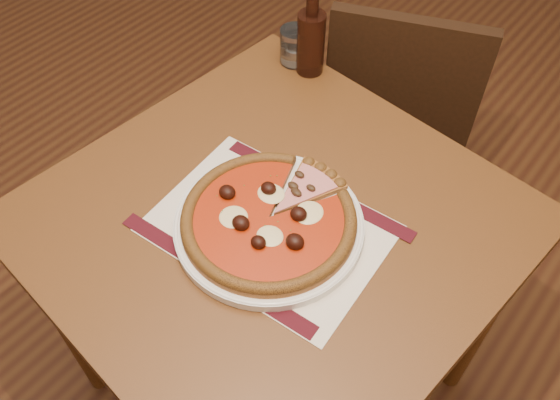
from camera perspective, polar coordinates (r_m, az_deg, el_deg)
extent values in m
cube|color=#522F17|center=(2.21, -9.24, 2.71)|extent=(5.00, 6.00, 0.02)
cube|color=brown|center=(1.11, -0.65, -2.26)|extent=(0.87, 0.87, 0.04)
cylinder|color=brown|center=(1.51, -20.01, -10.83)|extent=(0.05, 0.05, 0.71)
cylinder|color=brown|center=(1.71, -0.55, 3.44)|extent=(0.05, 0.05, 0.71)
cylinder|color=brown|center=(1.51, 19.03, -10.64)|extent=(0.05, 0.05, 0.71)
cube|color=black|center=(1.85, 11.36, 8.55)|extent=(0.51, 0.51, 0.04)
cylinder|color=black|center=(2.11, 15.66, 6.24)|extent=(0.03, 0.03, 0.38)
cylinder|color=black|center=(2.12, 6.72, 8.22)|extent=(0.03, 0.03, 0.38)
cylinder|color=black|center=(1.88, 14.57, -0.59)|extent=(0.03, 0.03, 0.38)
cylinder|color=black|center=(1.89, 4.60, 1.62)|extent=(0.03, 0.03, 0.38)
cube|color=black|center=(1.57, 11.60, 10.45)|extent=(0.38, 0.19, 0.41)
cube|color=beige|center=(1.07, -1.07, -2.75)|extent=(0.43, 0.32, 0.00)
cylinder|color=white|center=(1.07, -1.08, -2.43)|extent=(0.34, 0.34, 0.02)
cylinder|color=#A65D28|center=(1.05, -1.09, -1.94)|extent=(0.31, 0.31, 0.01)
torus|color=brown|center=(1.05, -1.10, -1.74)|extent=(0.31, 0.31, 0.02)
cylinder|color=#A42D07|center=(1.05, -1.10, -1.71)|extent=(0.27, 0.27, 0.00)
ellipsoid|color=beige|center=(1.08, -0.88, 0.55)|extent=(0.05, 0.05, 0.01)
ellipsoid|color=beige|center=(1.05, -5.48, -1.54)|extent=(0.05, 0.05, 0.01)
ellipsoid|color=beige|center=(1.01, -0.95, -3.79)|extent=(0.05, 0.05, 0.01)
ellipsoid|color=beige|center=(1.05, 3.22, -1.09)|extent=(0.05, 0.05, 0.01)
ellipsoid|color=black|center=(1.07, -1.12, 1.42)|extent=(0.03, 0.03, 0.02)
ellipsoid|color=black|center=(1.07, -5.04, 1.07)|extent=(0.03, 0.03, 0.02)
ellipsoid|color=black|center=(1.02, -4.29, -1.99)|extent=(0.03, 0.03, 0.02)
ellipsoid|color=black|center=(0.98, -2.62, -5.07)|extent=(0.03, 0.03, 0.02)
ellipsoid|color=black|center=(1.01, 0.98, -3.21)|extent=(0.03, 0.03, 0.02)
ellipsoid|color=black|center=(1.04, 3.86, -0.91)|extent=(0.03, 0.03, 0.02)
ellipsoid|color=#362013|center=(1.07, 1.61, 0.10)|extent=(0.02, 0.02, 0.01)
ellipsoid|color=#362013|center=(1.09, 3.01, 1.34)|extent=(0.02, 0.02, 0.01)
ellipsoid|color=#362013|center=(1.07, 1.24, 0.44)|extent=(0.02, 0.02, 0.01)
ellipsoid|color=#362013|center=(1.10, 2.26, 1.86)|extent=(0.02, 0.02, 0.01)
ellipsoid|color=#362013|center=(1.08, 0.78, 0.70)|extent=(0.02, 0.02, 0.01)
cylinder|color=white|center=(1.39, 1.44, 14.61)|extent=(0.09, 0.09, 0.08)
cylinder|color=black|center=(1.35, 2.97, 14.82)|extent=(0.06, 0.06, 0.15)
cylinder|color=black|center=(1.30, 3.14, 18.17)|extent=(0.03, 0.03, 0.06)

